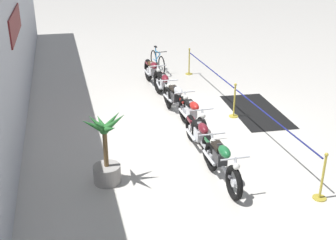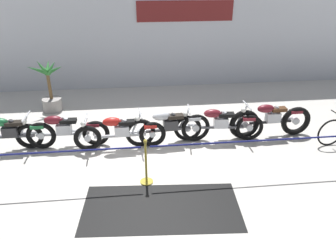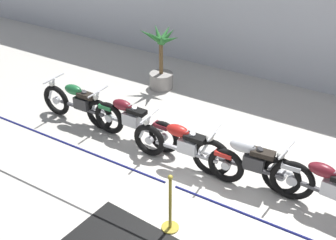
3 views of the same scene
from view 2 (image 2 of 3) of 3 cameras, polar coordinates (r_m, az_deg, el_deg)
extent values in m
plane|color=silver|center=(8.07, -4.06, -6.40)|extent=(120.00, 120.00, 0.00)
cube|color=silver|center=(12.15, -5.52, 15.32)|extent=(28.00, 0.25, 4.20)
cube|color=maroon|center=(12.06, 3.03, 18.42)|extent=(3.41, 0.04, 0.70)
torus|color=black|center=(8.81, -21.22, -2.55)|extent=(0.73, 0.12, 0.73)
cylinder|color=silver|center=(8.81, -21.22, -2.55)|extent=(0.17, 0.08, 0.17)
cube|color=#2D2D30|center=(8.96, -25.75, -1.81)|extent=(0.36, 0.22, 0.26)
cylinder|color=#2D2D30|center=(8.89, -26.24, -0.67)|extent=(0.18, 0.11, 0.24)
cylinder|color=#2D2D30|center=(8.86, -25.75, -0.65)|extent=(0.18, 0.11, 0.24)
cylinder|color=silver|center=(9.04, -23.54, -2.12)|extent=(0.70, 0.07, 0.07)
cube|color=#47474C|center=(9.03, -25.88, -2.61)|extent=(1.21, 0.06, 0.06)
cube|color=black|center=(8.82, -25.23, -0.51)|extent=(0.40, 0.20, 0.09)
cube|color=#1E6B38|center=(8.71, -21.80, -1.06)|extent=(0.32, 0.16, 0.08)
torus|color=black|center=(8.94, -22.98, -2.61)|extent=(0.69, 0.13, 0.69)
torus|color=black|center=(8.56, -12.42, -2.27)|extent=(0.69, 0.13, 0.69)
cylinder|color=silver|center=(8.94, -22.98, -2.61)|extent=(0.16, 0.08, 0.16)
cylinder|color=silver|center=(8.56, -12.42, -2.27)|extent=(0.16, 0.08, 0.16)
cylinder|color=silver|center=(8.84, -23.85, -1.01)|extent=(0.30, 0.06, 0.59)
cube|color=silver|center=(8.63, -17.63, -1.51)|extent=(0.36, 0.23, 0.26)
cylinder|color=silver|center=(8.55, -18.08, -0.33)|extent=(0.18, 0.11, 0.24)
cylinder|color=silver|center=(8.54, -17.54, -0.30)|extent=(0.18, 0.11, 0.24)
cylinder|color=silver|center=(8.75, -15.43, -1.83)|extent=(0.70, 0.08, 0.07)
cube|color=#ADAFB5|center=(8.70, -17.83, -2.34)|extent=(1.32, 0.08, 0.06)
ellipsoid|color=maroon|center=(8.57, -19.36, -0.02)|extent=(0.46, 0.23, 0.22)
cube|color=black|center=(8.51, -16.97, -0.16)|extent=(0.40, 0.21, 0.09)
cube|color=maroon|center=(8.46, -12.91, -0.82)|extent=(0.32, 0.16, 0.08)
cylinder|color=silver|center=(8.70, -23.47, 0.59)|extent=(0.05, 0.62, 0.04)
sphere|color=silver|center=(8.78, -23.81, -0.26)|extent=(0.14, 0.14, 0.14)
torus|color=black|center=(8.38, -13.82, -3.12)|extent=(0.69, 0.13, 0.69)
torus|color=black|center=(8.33, -2.73, -2.51)|extent=(0.69, 0.13, 0.69)
cylinder|color=silver|center=(8.38, -13.82, -3.12)|extent=(0.16, 0.08, 0.16)
cylinder|color=silver|center=(8.33, -2.73, -2.51)|extent=(0.16, 0.08, 0.16)
cylinder|color=silver|center=(8.26, -14.64, -1.43)|extent=(0.30, 0.06, 0.59)
cube|color=silver|center=(8.24, -8.01, -1.83)|extent=(0.36, 0.23, 0.26)
cylinder|color=silver|center=(8.15, -8.38, -0.60)|extent=(0.18, 0.11, 0.24)
cylinder|color=silver|center=(8.15, -7.81, -0.57)|extent=(0.18, 0.11, 0.24)
cylinder|color=silver|center=(8.42, -5.92, -2.12)|extent=(0.70, 0.08, 0.07)
cube|color=#ADAFB5|center=(8.30, -8.30, -2.71)|extent=(1.29, 0.09, 0.06)
ellipsoid|color=#B21E19|center=(8.13, -9.74, -0.30)|extent=(0.46, 0.23, 0.22)
cube|color=black|center=(8.13, -7.19, -0.41)|extent=(0.40, 0.21, 0.09)
cube|color=#B21E19|center=(8.21, -3.11, -1.04)|extent=(0.32, 0.17, 0.08)
cylinder|color=silver|center=(8.13, -14.08, 0.29)|extent=(0.05, 0.62, 0.04)
sphere|color=silver|center=(8.20, -14.53, -0.63)|extent=(0.14, 0.14, 0.14)
torus|color=black|center=(8.33, -4.82, -2.25)|extent=(0.77, 0.17, 0.77)
torus|color=black|center=(8.58, 4.83, -1.39)|extent=(0.77, 0.17, 0.77)
cylinder|color=silver|center=(8.33, -4.82, -2.25)|extent=(0.19, 0.09, 0.18)
cylinder|color=silver|center=(8.58, 4.83, -1.39)|extent=(0.19, 0.09, 0.18)
cylinder|color=silver|center=(8.20, -5.52, -0.55)|extent=(0.31, 0.08, 0.59)
cube|color=#2D2D30|center=(8.36, 0.41, -0.82)|extent=(0.38, 0.25, 0.26)
cylinder|color=#2D2D30|center=(8.27, 0.13, 0.40)|extent=(0.19, 0.12, 0.24)
cylinder|color=#2D2D30|center=(8.28, 0.69, 0.45)|extent=(0.19, 0.12, 0.24)
cylinder|color=silver|center=(8.60, 2.18, -1.07)|extent=(0.70, 0.13, 0.07)
cube|color=#47474C|center=(8.42, 0.07, -1.70)|extent=(1.16, 0.15, 0.06)
ellipsoid|color=#B7BABF|center=(8.21, -1.16, 0.67)|extent=(0.48, 0.26, 0.22)
cube|color=black|center=(8.29, 1.29, 0.62)|extent=(0.41, 0.23, 0.09)
cube|color=#B7BABF|center=(8.44, 4.57, 0.27)|extent=(0.33, 0.19, 0.08)
cylinder|color=silver|center=(8.09, -4.83, 1.20)|extent=(0.09, 0.62, 0.04)
sphere|color=silver|center=(8.15, -5.35, 0.26)|extent=(0.14, 0.14, 0.14)
torus|color=black|center=(8.59, 3.42, -1.44)|extent=(0.73, 0.17, 0.73)
torus|color=black|center=(8.87, 14.01, -1.29)|extent=(0.73, 0.17, 0.73)
cylinder|color=silver|center=(8.59, 3.42, -1.44)|extent=(0.18, 0.10, 0.17)
cylinder|color=silver|center=(8.87, 14.01, -1.29)|extent=(0.18, 0.10, 0.17)
cylinder|color=silver|center=(8.46, 2.87, 0.26)|extent=(0.31, 0.08, 0.59)
cube|color=silver|center=(8.63, 9.20, -0.42)|extent=(0.38, 0.25, 0.26)
cylinder|color=silver|center=(8.54, 9.02, 0.78)|extent=(0.19, 0.13, 0.24)
cylinder|color=silver|center=(8.56, 9.56, 0.78)|extent=(0.19, 0.13, 0.24)
cylinder|color=silver|center=(8.88, 10.89, -0.81)|extent=(0.70, 0.13, 0.07)
cube|color=#47474C|center=(8.69, 8.81, -1.25)|extent=(1.31, 0.17, 0.06)
ellipsoid|color=maroon|center=(8.48, 7.79, 1.14)|extent=(0.48, 0.26, 0.22)
cube|color=black|center=(8.56, 10.16, 0.91)|extent=(0.42, 0.23, 0.09)
cube|color=maroon|center=(8.75, 13.87, 0.25)|extent=(0.33, 0.19, 0.08)
cylinder|color=silver|center=(8.36, 3.66, 1.92)|extent=(0.09, 0.62, 0.04)
sphere|color=silver|center=(8.41, 3.09, 1.04)|extent=(0.14, 0.14, 0.14)
torus|color=black|center=(8.91, 13.13, -0.72)|extent=(0.82, 0.17, 0.82)
torus|color=black|center=(9.51, 21.36, -0.17)|extent=(0.82, 0.17, 0.82)
cylinder|color=silver|center=(8.91, 13.13, -0.72)|extent=(0.19, 0.08, 0.19)
cylinder|color=silver|center=(9.51, 21.36, -0.17)|extent=(0.19, 0.08, 0.19)
cylinder|color=silver|center=(8.76, 12.77, 0.90)|extent=(0.30, 0.06, 0.59)
cube|color=silver|center=(9.14, 17.80, 0.48)|extent=(0.37, 0.23, 0.26)
cylinder|color=silver|center=(9.04, 17.73, 1.61)|extent=(0.18, 0.11, 0.24)
cylinder|color=silver|center=(9.08, 18.20, 1.64)|extent=(0.18, 0.11, 0.24)
cylinder|color=silver|center=(9.44, 19.00, 0.17)|extent=(0.70, 0.09, 0.07)
cube|color=black|center=(9.18, 17.40, -0.33)|extent=(1.16, 0.09, 0.06)
ellipsoid|color=maroon|center=(8.94, 16.68, 1.91)|extent=(0.47, 0.23, 0.22)
cube|color=#4C2D19|center=(9.11, 18.72, 1.78)|extent=(0.40, 0.21, 0.09)
cube|color=maroon|center=(9.37, 21.37, 1.39)|extent=(0.32, 0.17, 0.08)
cylinder|color=silver|center=(8.69, 13.62, 2.53)|extent=(0.05, 0.62, 0.04)
sphere|color=silver|center=(8.72, 13.03, 1.66)|extent=(0.14, 0.14, 0.14)
torus|color=black|center=(9.31, 26.48, -1.98)|extent=(0.75, 0.11, 0.75)
cylinder|color=gray|center=(11.06, -19.47, 2.57)|extent=(0.60, 0.60, 0.40)
cylinder|color=brown|center=(10.84, -19.95, 5.60)|extent=(0.10, 0.10, 0.85)
cone|color=#286B2D|center=(10.68, -19.20, 8.25)|extent=(0.55, 0.26, 0.33)
cone|color=#286B2D|center=(10.78, -19.67, 8.61)|extent=(0.39, 0.43, 0.47)
cone|color=#286B2D|center=(10.88, -20.21, 8.70)|extent=(0.18, 0.55, 0.43)
cone|color=#286B2D|center=(10.80, -21.10, 8.56)|extent=(0.48, 0.38, 0.50)
cone|color=#286B2D|center=(10.68, -21.76, 8.09)|extent=(0.65, 0.35, 0.44)
cone|color=#286B2D|center=(10.49, -20.87, 8.18)|extent=(0.24, 0.56, 0.51)
cone|color=#286B2D|center=(10.49, -19.88, 8.15)|extent=(0.42, 0.51, 0.49)
cylinder|color=navy|center=(7.05, -22.74, -5.37)|extent=(4.35, 0.04, 0.04)
cylinder|color=navy|center=(7.16, 14.54, -3.55)|extent=(4.36, 0.04, 0.04)
cylinder|color=gold|center=(7.21, -3.74, -10.65)|extent=(0.28, 0.28, 0.03)
cylinder|color=gold|center=(6.93, -3.86, -7.41)|extent=(0.05, 0.05, 0.95)
sphere|color=gold|center=(6.66, -3.99, -3.70)|extent=(0.08, 0.08, 0.08)
cube|color=black|center=(6.56, -1.18, -15.00)|extent=(3.13, 1.65, 0.01)
camera|label=1|loc=(15.08, -55.00, 17.88)|focal=45.00mm
camera|label=3|loc=(3.20, 58.67, 25.35)|focal=45.00mm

